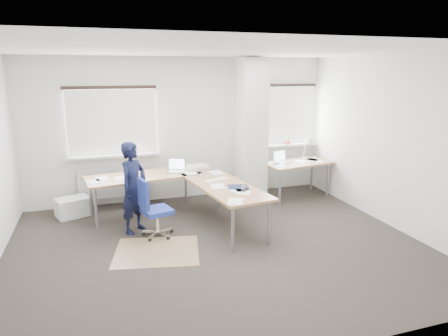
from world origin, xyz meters
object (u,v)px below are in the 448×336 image
object	(u,v)px
desk_main	(185,181)
person	(134,188)
task_chair	(155,221)
desk_side	(297,164)

from	to	relation	value
desk_main	person	xyz separation A→B (m)	(-0.89, -0.25, 0.04)
person	task_chair	bearing A→B (deg)	-95.24
desk_side	person	size ratio (longest dim) A/B	1.02
desk_side	desk_main	bearing A→B (deg)	-176.46
desk_main	task_chair	world-z (taller)	desk_main
desk_main	person	distance (m)	0.92
task_chair	desk_side	bearing A→B (deg)	6.56
desk_side	person	world-z (taller)	person
person	desk_main	bearing A→B (deg)	-30.40
task_chair	person	distance (m)	0.63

